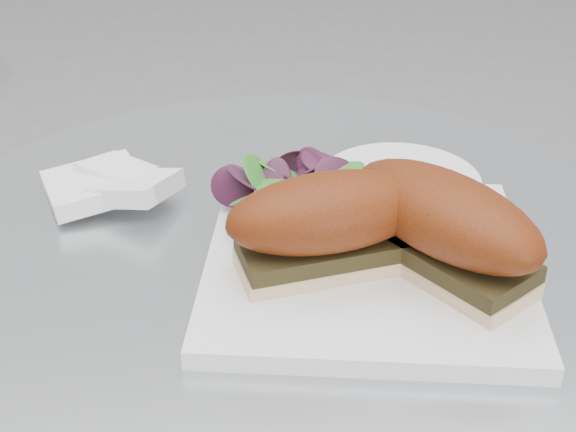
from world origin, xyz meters
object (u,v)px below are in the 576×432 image
(plate, at_px, (366,264))
(saucer, at_px, (400,183))
(sandwich_left, at_px, (329,222))
(sandwich_right, at_px, (443,223))

(plate, distance_m, saucer, 0.15)
(sandwich_left, distance_m, saucer, 0.18)
(plate, xyz_separation_m, sandwich_left, (-0.03, -0.01, 0.05))
(sandwich_left, height_order, saucer, sandwich_left)
(plate, relative_size, sandwich_left, 1.50)
(sandwich_left, height_order, sandwich_right, same)
(saucer, bearing_deg, plate, -115.73)
(sandwich_left, distance_m, sandwich_right, 0.09)
(plate, height_order, saucer, plate)
(sandwich_right, height_order, saucer, sandwich_right)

